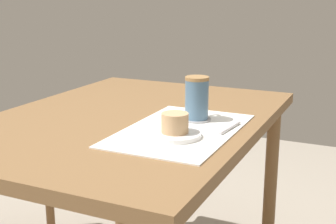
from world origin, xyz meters
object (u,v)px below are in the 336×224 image
object	(u,v)px
dining_table	(130,140)
coffee_mug	(197,98)
pastry_plate	(175,135)
pastry	(175,123)

from	to	relation	value
dining_table	coffee_mug	xyz separation A→B (m)	(0.03, -0.21, 0.15)
pastry_plate	pastry	bearing A→B (deg)	90.00
coffee_mug	pastry_plate	bearing A→B (deg)	-177.08
dining_table	pastry	size ratio (longest dim) A/B	15.42
dining_table	coffee_mug	distance (m)	0.26
pastry_plate	dining_table	bearing A→B (deg)	56.25
pastry_plate	coffee_mug	xyz separation A→B (m)	(0.18, 0.01, 0.06)
coffee_mug	dining_table	bearing A→B (deg)	98.75
pastry_plate	pastry	distance (m)	0.03
dining_table	pastry_plate	distance (m)	0.28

